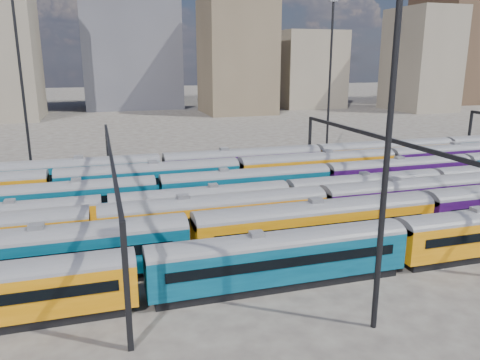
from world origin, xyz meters
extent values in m
plane|color=#3B3632|center=(0.00, 0.00, 0.00)|extent=(500.00, 500.00, 0.00)
cube|color=black|center=(-8.69, -15.00, 0.35)|extent=(18.77, 2.44, 0.69)
cube|color=#04344A|center=(-8.69, -15.00, 2.12)|extent=(19.76, 2.87, 2.87)
cylinder|color=#4C4C51|center=(-8.69, -15.00, 3.56)|extent=(19.76, 2.87, 2.87)
cube|color=black|center=(-8.69, -16.45, 2.47)|extent=(17.39, 0.06, 0.74)
cube|color=black|center=(-8.69, -13.55, 2.47)|extent=(17.39, 0.06, 0.74)
cube|color=slate|center=(-8.69, -15.00, 4.32)|extent=(0.99, 0.89, 0.35)
cube|color=black|center=(-25.65, -10.00, 0.38)|extent=(20.65, 2.68, 0.76)
cube|color=#04344A|center=(-25.65, -10.00, 2.34)|extent=(21.73, 3.15, 3.15)
cylinder|color=#4C4C51|center=(-25.65, -10.00, 3.91)|extent=(21.73, 3.15, 3.15)
cube|color=black|center=(-25.65, -11.60, 2.71)|extent=(19.13, 0.06, 0.82)
cube|color=black|center=(-25.65, -8.40, 2.71)|extent=(19.13, 0.06, 0.82)
cube|color=slate|center=(-25.65, -10.00, 4.75)|extent=(1.09, 0.98, 0.38)
cube|color=black|center=(-3.31, -10.00, 0.38)|extent=(20.65, 2.68, 0.76)
cube|color=#AC6306|center=(-3.31, -10.00, 2.34)|extent=(21.73, 3.15, 3.15)
cylinder|color=#4C4C51|center=(-3.31, -10.00, 3.91)|extent=(21.73, 3.15, 3.15)
cube|color=black|center=(-3.31, -11.60, 2.71)|extent=(19.13, 0.06, 0.82)
cube|color=black|center=(-3.31, -8.40, 2.71)|extent=(19.13, 0.06, 0.82)
cube|color=slate|center=(-3.31, -10.00, 4.75)|extent=(1.09, 0.98, 0.38)
cube|color=black|center=(-11.10, -5.00, 0.37)|extent=(19.94, 2.59, 0.73)
cube|color=#AC6306|center=(-11.10, -5.00, 2.26)|extent=(20.99, 3.04, 3.04)
cylinder|color=#4C4C51|center=(-11.10, -5.00, 3.78)|extent=(20.99, 3.04, 3.04)
cube|color=black|center=(-11.10, -6.54, 2.62)|extent=(18.47, 0.06, 0.79)
cube|color=black|center=(-11.10, -3.46, 2.62)|extent=(18.47, 0.06, 0.79)
cube|color=slate|center=(-11.10, -5.00, 4.59)|extent=(1.05, 0.94, 0.37)
cube|color=black|center=(10.50, -5.00, 0.37)|extent=(19.94, 2.59, 0.73)
cube|color=#210737|center=(10.50, -5.00, 2.26)|extent=(20.99, 3.04, 3.04)
cylinder|color=#4C4C51|center=(10.50, -5.00, 3.78)|extent=(20.99, 3.04, 3.04)
cube|color=black|center=(10.50, -6.54, 2.62)|extent=(18.47, 0.06, 0.79)
cube|color=black|center=(10.50, -3.46, 2.62)|extent=(18.47, 0.06, 0.79)
cube|color=slate|center=(10.50, -5.00, 4.59)|extent=(1.05, 0.94, 0.37)
cube|color=black|center=(-30.36, 0.00, 0.32)|extent=(17.43, 2.26, 0.64)
cube|color=black|center=(-30.36, 1.35, 2.29)|extent=(16.15, 0.06, 0.69)
cube|color=black|center=(-11.41, 0.00, 0.32)|extent=(17.43, 2.26, 0.64)
cube|color=#04344A|center=(-11.41, 0.00, 1.97)|extent=(18.35, 2.66, 2.66)
cylinder|color=#4C4C51|center=(-11.41, 0.00, 3.30)|extent=(18.35, 2.66, 2.66)
cube|color=black|center=(-11.41, -1.35, 2.29)|extent=(16.15, 0.06, 0.69)
cube|color=black|center=(-11.41, 1.35, 2.29)|extent=(16.15, 0.06, 0.69)
cube|color=slate|center=(-11.41, 0.00, 4.01)|extent=(0.92, 0.83, 0.32)
cube|color=black|center=(7.54, 0.00, 0.32)|extent=(17.43, 2.26, 0.64)
cube|color=#AC6306|center=(7.54, 0.00, 1.97)|extent=(18.35, 2.66, 2.66)
cylinder|color=#4C4C51|center=(7.54, 0.00, 3.30)|extent=(18.35, 2.66, 2.66)
cube|color=black|center=(7.54, -1.35, 2.29)|extent=(16.15, 0.06, 0.69)
cube|color=black|center=(7.54, 1.35, 2.29)|extent=(16.15, 0.06, 0.69)
cube|color=slate|center=(7.54, 0.00, 4.01)|extent=(0.92, 0.83, 0.32)
cube|color=black|center=(-25.43, 5.00, 0.35)|extent=(18.88, 2.45, 0.70)
cube|color=#04344A|center=(-25.43, 5.00, 2.14)|extent=(19.87, 2.88, 2.88)
cylinder|color=#4C4C51|center=(-25.43, 5.00, 3.58)|extent=(19.87, 2.88, 2.88)
cube|color=black|center=(-25.43, 3.54, 2.48)|extent=(17.49, 0.06, 0.75)
cube|color=black|center=(-25.43, 6.46, 2.48)|extent=(17.49, 0.06, 0.75)
cube|color=slate|center=(-25.43, 5.00, 4.34)|extent=(0.99, 0.89, 0.35)
cube|color=black|center=(-4.95, 5.00, 0.35)|extent=(18.88, 2.45, 0.70)
cube|color=#04344A|center=(-4.95, 5.00, 2.14)|extent=(19.87, 2.88, 2.88)
cylinder|color=#4C4C51|center=(-4.95, 5.00, 3.58)|extent=(19.87, 2.88, 2.88)
cube|color=black|center=(-4.95, 3.54, 2.48)|extent=(17.49, 0.06, 0.75)
cube|color=black|center=(-4.95, 6.46, 2.48)|extent=(17.49, 0.06, 0.75)
cube|color=slate|center=(-4.95, 5.00, 4.34)|extent=(0.99, 0.89, 0.35)
cube|color=black|center=(15.52, 5.00, 0.35)|extent=(18.88, 2.45, 0.70)
cube|color=#210737|center=(15.52, 5.00, 2.14)|extent=(19.87, 2.88, 2.88)
cylinder|color=#4C4C51|center=(15.52, 5.00, 3.58)|extent=(19.87, 2.88, 2.88)
cube|color=black|center=(15.52, 3.54, 2.48)|extent=(17.49, 0.06, 0.75)
cube|color=black|center=(15.52, 6.46, 2.48)|extent=(17.49, 0.06, 0.75)
cube|color=slate|center=(15.52, 5.00, 4.34)|extent=(0.99, 0.89, 0.35)
cube|color=black|center=(-15.49, 10.00, 0.38)|extent=(20.36, 2.64, 0.75)
cube|color=#04344A|center=(-15.49, 10.00, 2.30)|extent=(21.43, 3.11, 3.11)
cylinder|color=#4C4C51|center=(-15.49, 10.00, 3.86)|extent=(21.43, 3.11, 3.11)
cube|color=black|center=(-15.49, 8.43, 2.68)|extent=(18.86, 0.06, 0.80)
cube|color=black|center=(-15.49, 11.57, 2.68)|extent=(18.86, 0.06, 0.80)
cube|color=slate|center=(-15.49, 10.00, 4.69)|extent=(1.07, 0.96, 0.38)
cube|color=black|center=(6.55, 10.00, 0.38)|extent=(20.36, 2.64, 0.75)
cube|color=#AC6306|center=(6.55, 10.00, 2.30)|extent=(21.43, 3.11, 3.11)
cylinder|color=#4C4C51|center=(6.55, 10.00, 3.86)|extent=(21.43, 3.11, 3.11)
cube|color=black|center=(6.55, 8.43, 2.68)|extent=(18.86, 0.06, 0.80)
cube|color=black|center=(6.55, 11.57, 2.68)|extent=(18.86, 0.06, 0.80)
cube|color=slate|center=(6.55, 10.00, 4.69)|extent=(1.07, 0.96, 0.38)
cube|color=black|center=(28.58, 10.00, 0.38)|extent=(20.36, 2.64, 0.75)
cube|color=#210737|center=(28.58, 10.00, 2.30)|extent=(21.43, 3.11, 3.11)
cylinder|color=#4C4C51|center=(28.58, 10.00, 3.86)|extent=(21.43, 3.11, 3.11)
cube|color=black|center=(28.58, 8.43, 2.68)|extent=(18.86, 0.06, 0.80)
cube|color=black|center=(28.58, 11.57, 2.68)|extent=(18.86, 0.06, 0.80)
cube|color=slate|center=(28.58, 10.00, 4.69)|extent=(1.07, 0.96, 0.38)
cube|color=black|center=(-24.65, 15.00, 0.38)|extent=(20.70, 2.69, 0.76)
cube|color=#04344A|center=(-24.65, 15.00, 2.34)|extent=(21.79, 3.16, 3.16)
cylinder|color=#4C4C51|center=(-24.65, 15.00, 3.92)|extent=(21.79, 3.16, 3.16)
cube|color=black|center=(-24.65, 13.40, 2.72)|extent=(19.18, 0.06, 0.82)
cube|color=black|center=(-24.65, 16.60, 2.72)|extent=(19.18, 0.06, 0.82)
cube|color=slate|center=(-24.65, 15.00, 4.76)|extent=(1.09, 0.98, 0.38)
cube|color=black|center=(-2.26, 15.00, 0.38)|extent=(20.70, 2.69, 0.76)
cube|color=#210737|center=(-2.26, 15.00, 2.34)|extent=(21.79, 3.16, 3.16)
cylinder|color=#4C4C51|center=(-2.26, 15.00, 3.92)|extent=(21.79, 3.16, 3.16)
cube|color=black|center=(-2.26, 13.40, 2.72)|extent=(19.18, 0.06, 0.82)
cube|color=black|center=(-2.26, 16.60, 2.72)|extent=(19.18, 0.06, 0.82)
cube|color=slate|center=(-2.26, 15.00, 4.76)|extent=(1.09, 0.98, 0.38)
cube|color=black|center=(20.13, 15.00, 0.38)|extent=(20.70, 2.69, 0.76)
cube|color=#AC6306|center=(20.13, 15.00, 2.34)|extent=(21.79, 3.16, 3.16)
cylinder|color=#4C4C51|center=(20.13, 15.00, 3.92)|extent=(21.79, 3.16, 3.16)
cube|color=black|center=(20.13, 13.40, 2.72)|extent=(19.18, 0.06, 0.82)
cube|color=black|center=(20.13, 16.60, 2.72)|extent=(19.18, 0.06, 0.82)
cube|color=slate|center=(20.13, 15.00, 4.76)|extent=(1.09, 0.98, 0.38)
cube|color=black|center=(-20.00, -20.00, 4.00)|extent=(0.35, 0.35, 8.00)
cube|color=black|center=(-20.00, 20.00, 4.00)|extent=(0.35, 0.35, 8.00)
cube|color=black|center=(-20.00, 0.00, 7.80)|extent=(0.30, 40.00, 0.45)
cube|color=black|center=(10.00, 20.00, 4.00)|extent=(0.35, 0.35, 8.00)
cube|color=black|center=(10.00, 0.00, 7.80)|extent=(0.30, 40.00, 0.45)
cube|color=black|center=(40.00, 20.00, 4.00)|extent=(0.35, 0.35, 8.00)
cylinder|color=black|center=(-30.00, 22.00, 12.50)|extent=(0.36, 0.36, 25.00)
cylinder|color=black|center=(-5.00, -22.00, 12.50)|extent=(0.36, 0.36, 25.00)
cylinder|color=black|center=(15.00, 24.00, 12.50)|extent=(0.36, 0.36, 25.00)
cube|color=slate|center=(15.00, 24.00, 25.30)|extent=(1.40, 0.50, 0.60)
cube|color=#38383F|center=(-8.81, 123.01, 17.41)|extent=(31.45, 23.82, 34.83)
cube|color=brown|center=(20.99, 97.07, 16.99)|extent=(20.53, 21.40, 33.97)
cube|color=#665B4C|center=(50.05, 108.48, 12.82)|extent=(21.40, 20.66, 25.64)
cube|color=#665B4C|center=(80.21, 87.38, 16.07)|extent=(16.30, 22.06, 32.15)
cube|color=#332319|center=(108.76, 108.14, 24.11)|extent=(20.77, 27.95, 48.23)
camera|label=1|loc=(-20.81, -44.90, 16.59)|focal=35.00mm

